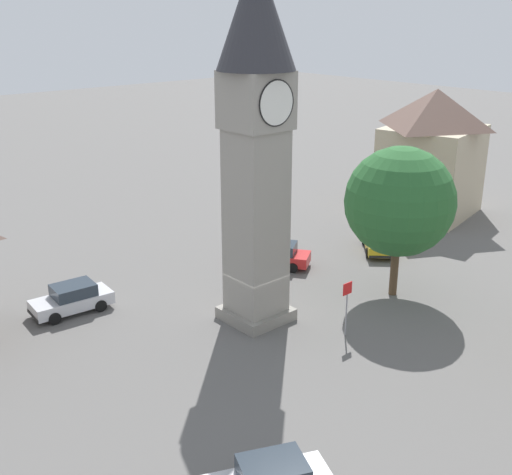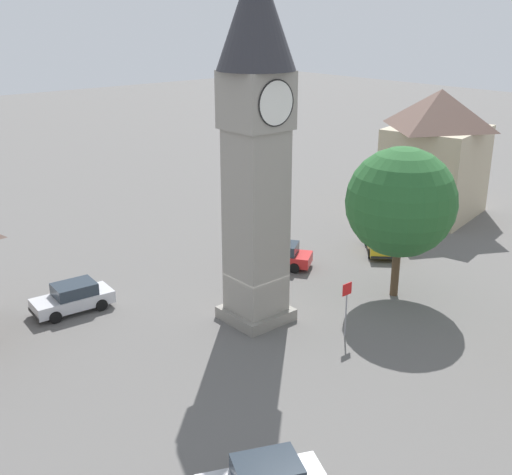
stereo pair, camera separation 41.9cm
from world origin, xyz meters
The scene contains 9 objects.
ground_plane centered at (0.00, 0.00, 0.00)m, with size 200.00×200.00×0.00m, color #605E5B.
clock_tower centered at (0.00, 0.00, 10.29)m, with size 3.62×3.62×17.68m.
car_blue_kerb centered at (-6.70, 6.92, 0.76)m, with size 4.26×2.08×1.53m.
car_silver_kerb centered at (5.67, 4.52, 0.76)m, with size 3.72×4.36×1.53m.
car_white_side centered at (12.50, 2.04, 0.76)m, with size 4.10×4.12×1.53m.
pedestrian centered at (2.39, 3.33, 1.01)m, with size 0.56×0.24×1.69m.
tree centered at (7.72, -2.77, 5.36)m, with size 5.90×5.90×8.32m.
building_shop_left centered at (21.93, 4.75, 4.87)m, with size 8.67×7.92×9.54m.
road_sign centered at (2.06, -4.23, 1.90)m, with size 0.60×0.07×2.80m.
Camera 2 is at (-19.13, -22.36, 14.93)m, focal length 44.72 mm.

